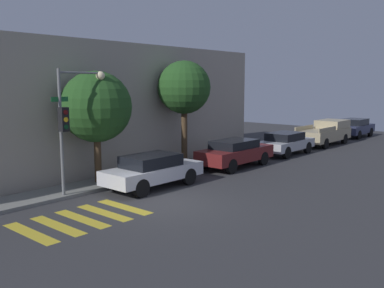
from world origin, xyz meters
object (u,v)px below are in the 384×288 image
at_px(pickup_truck, 325,132).
at_px(sedan_tail_of_row, 355,127).
at_px(tree_midblock, 184,88).
at_px(sedan_middle, 235,152).
at_px(sedan_far_end, 285,143).
at_px(sedan_near_corner, 153,170).
at_px(traffic_light_pole, 72,111).
at_px(tree_near_corner, 96,107).

distance_m(pickup_truck, sedan_tail_of_row, 5.69).
xyz_separation_m(pickup_truck, tree_midblock, (-12.66, 2.21, 3.25)).
relative_size(sedan_middle, pickup_truck, 0.89).
height_order(sedan_far_end, sedan_tail_of_row, sedan_tail_of_row).
relative_size(sedan_far_end, sedan_tail_of_row, 1.01).
relative_size(sedan_middle, tree_midblock, 0.85).
xyz_separation_m(sedan_near_corner, pickup_truck, (17.08, 0.00, 0.12)).
relative_size(traffic_light_pole, tree_near_corner, 1.00).
bearing_deg(sedan_near_corner, tree_near_corner, 117.65).
bearing_deg(sedan_far_end, tree_midblock, 162.17).
bearing_deg(traffic_light_pole, tree_midblock, 7.25).
xyz_separation_m(sedan_tail_of_row, tree_near_corner, (-23.93, 2.21, 2.57)).
bearing_deg(tree_near_corner, pickup_truck, -6.90).
distance_m(sedan_middle, sedan_far_end, 5.32).
distance_m(sedan_near_corner, tree_near_corner, 3.61).
bearing_deg(sedan_middle, traffic_light_pole, 171.90).
xyz_separation_m(sedan_tail_of_row, tree_midblock, (-18.35, 2.21, 3.33)).
distance_m(sedan_near_corner, pickup_truck, 17.08).
bearing_deg(pickup_truck, tree_near_corner, 173.10).
height_order(pickup_truck, sedan_tail_of_row, pickup_truck).
bearing_deg(sedan_far_end, sedan_tail_of_row, 0.00).
xyz_separation_m(sedan_middle, pickup_truck, (11.12, 0.00, 0.10)).
distance_m(sedan_near_corner, sedan_tail_of_row, 22.77).
bearing_deg(sedan_far_end, tree_near_corner, 169.94).
distance_m(sedan_far_end, sedan_tail_of_row, 11.49).
bearing_deg(traffic_light_pole, sedan_far_end, -5.09).
bearing_deg(sedan_near_corner, pickup_truck, 0.00).
bearing_deg(tree_midblock, tree_near_corner, 180.00).
bearing_deg(pickup_truck, sedan_near_corner, 180.00).
bearing_deg(sedan_tail_of_row, sedan_near_corner, 180.00).
xyz_separation_m(sedan_near_corner, tree_near_corner, (-1.16, 2.21, 2.61)).
height_order(sedan_tail_of_row, tree_near_corner, tree_near_corner).
bearing_deg(sedan_near_corner, tree_midblock, 26.51).
xyz_separation_m(pickup_truck, tree_near_corner, (-18.24, 2.21, 2.49)).
bearing_deg(sedan_tail_of_row, tree_midblock, 173.14).
bearing_deg(sedan_tail_of_row, tree_near_corner, 174.73).
xyz_separation_m(sedan_far_end, tree_midblock, (-6.86, 2.21, 3.38)).
relative_size(sedan_near_corner, sedan_tail_of_row, 1.05).
bearing_deg(sedan_far_end, traffic_light_pole, 174.91).
bearing_deg(pickup_truck, tree_midblock, 170.11).
xyz_separation_m(traffic_light_pole, sedan_tail_of_row, (25.72, -1.27, -2.52)).
relative_size(traffic_light_pole, tree_midblock, 0.89).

